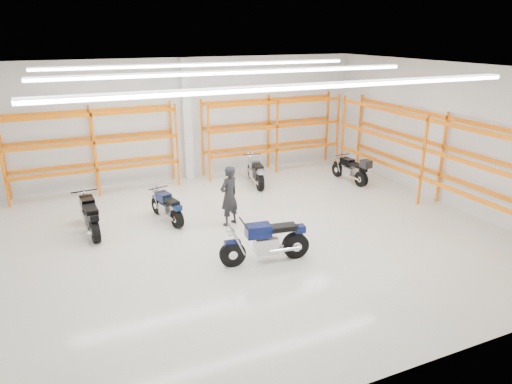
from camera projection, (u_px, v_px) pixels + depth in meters
name	position (u px, v px, depth m)	size (l,w,h in m)	color
ground	(247.00, 236.00, 12.71)	(14.00, 14.00, 0.00)	beige
room_shell	(246.00, 118.00, 11.63)	(14.02, 12.02, 4.51)	silver
motorcycle_main	(269.00, 242.00, 11.14)	(2.28, 0.77, 1.12)	black
motorcycle_back_a	(90.00, 216.00, 12.73)	(0.73, 2.20, 1.08)	black
motorcycle_back_b	(168.00, 208.00, 13.54)	(0.71, 1.87, 0.93)	black
motorcycle_back_c	(256.00, 172.00, 16.78)	(0.77, 2.09, 1.03)	black
motorcycle_back_d	(352.00, 170.00, 17.00)	(0.65, 2.03, 1.04)	black
standing_man	(229.00, 196.00, 13.17)	(0.65, 0.43, 1.79)	black
structural_column	(187.00, 120.00, 16.98)	(0.32, 0.32, 4.50)	white
pallet_racking_back_left	(93.00, 143.00, 15.55)	(5.67, 0.87, 3.00)	#FF6500
pallet_racking_back_right	(273.00, 127.00, 18.13)	(5.67, 0.87, 3.00)	#FF6500
pallet_racking_side	(434.00, 150.00, 14.55)	(0.87, 9.07, 3.00)	#FF6500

